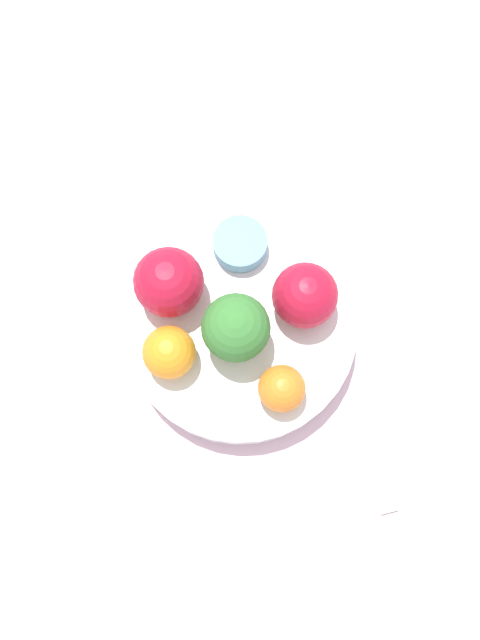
% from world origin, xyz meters
% --- Properties ---
extents(ground_plane, '(6.00, 6.00, 0.00)m').
position_xyz_m(ground_plane, '(0.00, 0.00, 0.00)').
color(ground_plane, gray).
extents(table_surface, '(1.20, 1.20, 0.02)m').
position_xyz_m(table_surface, '(0.00, 0.00, 0.01)').
color(table_surface, silver).
rests_on(table_surface, ground_plane).
extents(bowl, '(0.21, 0.21, 0.04)m').
position_xyz_m(bowl, '(0.00, 0.00, 0.04)').
color(bowl, white).
rests_on(bowl, table_surface).
extents(broccoli, '(0.06, 0.06, 0.07)m').
position_xyz_m(broccoli, '(-0.01, 0.00, 0.10)').
color(broccoli, '#99C17A').
rests_on(broccoli, bowl).
extents(apple_red, '(0.06, 0.06, 0.06)m').
position_xyz_m(apple_red, '(0.01, 0.07, 0.09)').
color(apple_red, '#B7142D').
rests_on(apple_red, bowl).
extents(apple_green, '(0.06, 0.06, 0.06)m').
position_xyz_m(apple_green, '(0.03, -0.05, 0.09)').
color(apple_green, '#B7142D').
rests_on(apple_green, bowl).
extents(orange_front, '(0.05, 0.05, 0.05)m').
position_xyz_m(orange_front, '(-0.05, 0.05, 0.08)').
color(orange_front, orange).
rests_on(orange_front, bowl).
extents(orange_back, '(0.04, 0.04, 0.04)m').
position_xyz_m(orange_back, '(-0.05, -0.05, 0.08)').
color(orange_back, orange).
rests_on(orange_back, bowl).
extents(small_cup, '(0.05, 0.05, 0.02)m').
position_xyz_m(small_cup, '(0.07, 0.02, 0.07)').
color(small_cup, '#66B2DB').
rests_on(small_cup, bowl).
extents(spoon, '(0.08, 0.05, 0.01)m').
position_xyz_m(spoon, '(-0.09, -0.15, 0.02)').
color(spoon, silver).
rests_on(spoon, table_surface).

